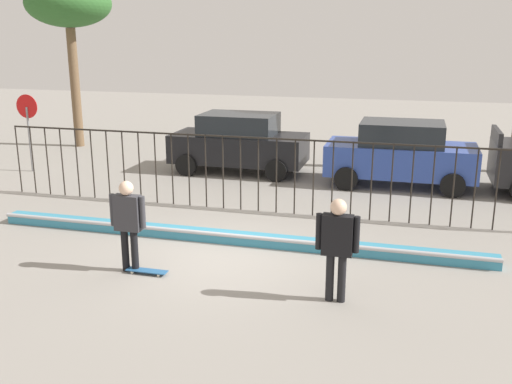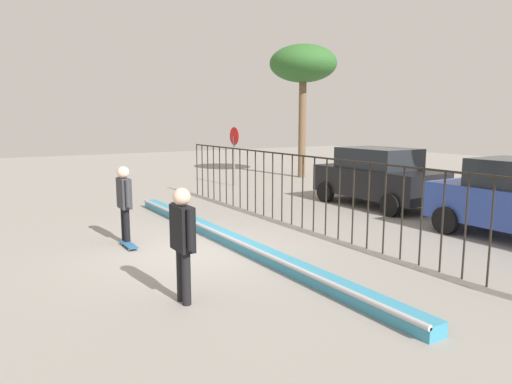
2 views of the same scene
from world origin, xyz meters
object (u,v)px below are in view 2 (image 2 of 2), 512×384
Objects in this scene: palm_tree_short at (303,66)px; stop_sign at (234,148)px; parked_car_black at (377,176)px; skateboard at (129,245)px; skateboarder at (124,198)px; camera_operator at (183,235)px.

stop_sign is at bearing -78.07° from palm_tree_short.
parked_car_black is 6.81m from stop_sign.
palm_tree_short reaches higher than stop_sign.
skateboard is 0.19× the size of parked_car_black.
stop_sign is at bearing 152.25° from skateboarder.
skateboarder is 9.67m from stop_sign.
parked_car_black reaches higher than camera_operator.
skateboarder is at bearing 24.11° from camera_operator.
camera_operator is (3.59, -0.20, 1.02)m from skateboard.
camera_operator is at bearing 12.63° from skateboarder.
camera_operator is 9.68m from parked_car_black.
skateboard is 0.44× the size of camera_operator.
skateboarder is 0.41× the size of parked_car_black.
skateboard is 14.75m from palm_tree_short.
palm_tree_short is at bearing 101.93° from stop_sign.
stop_sign reaches higher than skateboard.
parked_car_black is at bearing -35.77° from camera_operator.
parked_car_black is (-0.74, 8.46, 0.91)m from skateboard.
skateboarder is 3.95m from camera_operator.
palm_tree_short is at bearing 137.54° from skateboard.
stop_sign is at bearing -166.08° from parked_car_black.
palm_tree_short is at bearing 141.76° from skateboarder.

